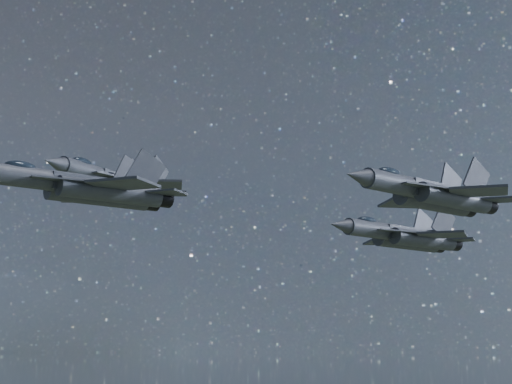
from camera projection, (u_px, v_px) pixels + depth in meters
jet_lead at (88, 188)px, 59.97m from camera, size 16.21×11.52×4.13m
jet_left at (119, 185)px, 83.52m from camera, size 18.76×12.29×4.83m
jet_right at (433, 194)px, 64.96m from camera, size 17.00×12.02×4.31m
jet_slot at (406, 236)px, 82.74m from camera, size 17.73×12.63×4.52m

